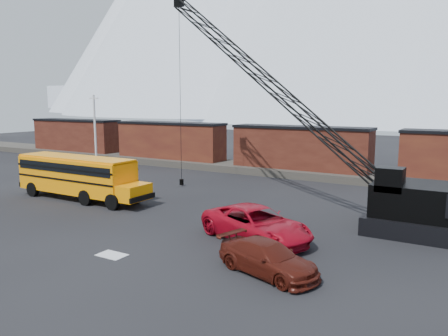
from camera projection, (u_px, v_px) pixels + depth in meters
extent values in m
plane|color=black|center=(157.00, 232.00, 24.41)|extent=(160.00, 160.00, 0.00)
cone|color=white|center=(190.00, 7.00, 324.63)|extent=(240.00, 240.00, 160.00)
cone|color=white|center=(144.00, 35.00, 400.47)|extent=(220.00, 220.00, 140.00)
cube|color=#47413A|center=(300.00, 172.00, 43.05)|extent=(120.00, 5.00, 0.70)
cube|color=#592619|center=(76.00, 135.00, 58.86)|extent=(13.50, 2.90, 4.00)
cube|color=black|center=(75.00, 120.00, 58.55)|extent=(13.70, 3.10, 0.25)
cube|color=black|center=(56.00, 146.00, 61.24)|extent=(2.20, 2.40, 0.60)
cube|color=black|center=(99.00, 150.00, 56.99)|extent=(2.20, 2.40, 0.60)
cube|color=#421813|center=(170.00, 141.00, 50.78)|extent=(13.50, 2.90, 4.00)
cube|color=black|center=(170.00, 123.00, 50.47)|extent=(13.70, 3.10, 0.25)
cube|color=black|center=(143.00, 153.00, 53.15)|extent=(2.20, 2.40, 0.60)
cube|color=black|center=(201.00, 158.00, 48.91)|extent=(2.20, 2.40, 0.60)
cube|color=#592619|center=(301.00, 148.00, 42.69)|extent=(13.50, 2.90, 4.00)
cube|color=black|center=(301.00, 127.00, 42.38)|extent=(13.70, 3.10, 0.25)
cube|color=black|center=(262.00, 162.00, 45.07)|extent=(2.20, 2.40, 0.60)
cube|color=black|center=(343.00, 169.00, 40.83)|extent=(2.20, 2.40, 0.60)
cube|color=black|center=(432.00, 176.00, 36.99)|extent=(2.20, 2.40, 0.60)
cylinder|color=silver|center=(95.00, 129.00, 51.22)|extent=(0.24, 0.24, 8.00)
cube|color=silver|center=(94.00, 98.00, 50.68)|extent=(1.40, 0.12, 0.12)
cube|color=silver|center=(112.00, 255.00, 20.76)|extent=(1.40, 0.90, 0.02)
cube|color=orange|center=(76.00, 175.00, 32.54)|extent=(10.00, 2.50, 2.50)
cube|color=orange|center=(133.00, 192.00, 29.81)|extent=(1.60, 2.30, 1.10)
cube|color=orange|center=(75.00, 158.00, 32.34)|extent=(10.00, 2.30, 0.18)
cube|color=black|center=(62.00, 168.00, 31.36)|extent=(9.60, 0.05, 0.65)
cube|color=black|center=(89.00, 164.00, 33.50)|extent=(9.60, 0.05, 0.65)
cube|color=black|center=(143.00, 198.00, 29.43)|extent=(0.15, 2.45, 0.35)
cube|color=black|center=(34.00, 182.00, 35.24)|extent=(0.15, 2.50, 0.35)
cylinder|color=black|center=(33.00, 189.00, 33.57)|extent=(1.10, 0.35, 1.10)
cylinder|color=black|center=(58.00, 184.00, 35.52)|extent=(1.10, 0.35, 1.10)
cylinder|color=black|center=(85.00, 198.00, 30.64)|extent=(1.10, 0.35, 1.10)
cylinder|color=black|center=(109.00, 192.00, 32.59)|extent=(1.10, 0.35, 1.10)
cylinder|color=black|center=(112.00, 202.00, 29.32)|extent=(1.10, 0.35, 1.10)
cylinder|color=black|center=(136.00, 196.00, 31.28)|extent=(1.10, 0.35, 1.10)
imported|color=#AC081A|center=(256.00, 224.00, 22.77)|extent=(7.13, 5.18, 1.80)
imported|color=#4B150D|center=(268.00, 258.00, 18.42)|extent=(5.14, 3.26, 1.39)
cube|color=black|center=(414.00, 232.00, 22.76)|extent=(5.50, 1.00, 1.00)
cube|color=black|center=(422.00, 218.00, 25.48)|extent=(5.50, 1.00, 1.00)
cube|color=black|center=(420.00, 200.00, 23.91)|extent=(4.80, 3.60, 1.80)
cube|color=black|center=(390.00, 179.00, 23.42)|extent=(1.40, 1.20, 1.30)
cube|color=black|center=(388.00, 181.00, 22.95)|extent=(1.20, 0.06, 0.90)
cube|color=black|center=(179.00, 3.00, 35.43)|extent=(0.70, 0.50, 0.60)
cylinder|color=black|center=(180.00, 97.00, 36.57)|extent=(0.04, 0.04, 14.87)
cube|color=black|center=(182.00, 182.00, 37.67)|extent=(0.25, 0.25, 0.50)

